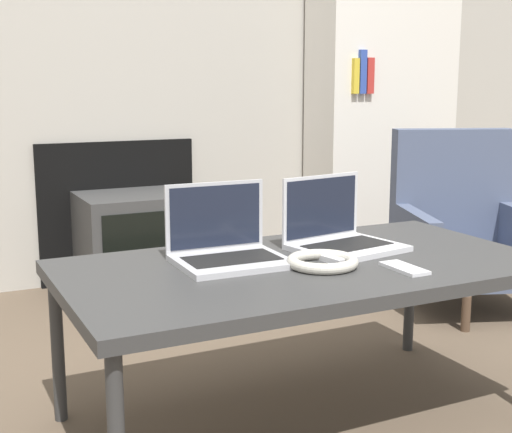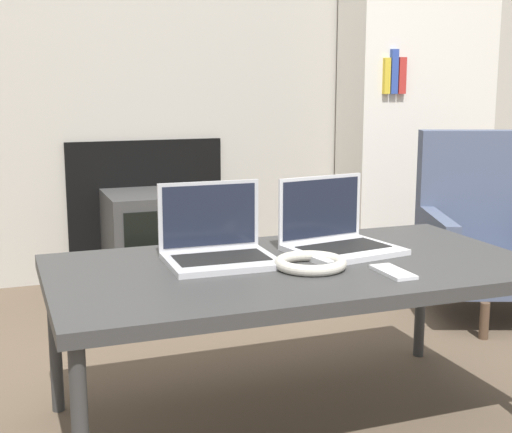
# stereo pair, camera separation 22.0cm
# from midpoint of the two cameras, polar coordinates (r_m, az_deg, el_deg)

# --- Properties ---
(wall_back) EXTENTS (7.00, 0.08, 2.60)m
(wall_back) POSITION_cam_midpoint_polar(r_m,az_deg,el_deg) (3.54, -12.61, 15.87)
(wall_back) COLOR #ADA89E
(wall_back) RESTS_ON ground_plane
(table) EXTENTS (1.31, 0.70, 0.47)m
(table) POSITION_cam_midpoint_polar(r_m,az_deg,el_deg) (1.96, 0.66, -4.67)
(table) COLOR #333333
(table) RESTS_ON ground_plane
(laptop_left) EXTENTS (0.30, 0.25, 0.21)m
(laptop_left) POSITION_cam_midpoint_polar(r_m,az_deg,el_deg) (1.96, -5.62, -2.39)
(laptop_left) COLOR #B2B2B7
(laptop_left) RESTS_ON table
(laptop_right) EXTENTS (0.33, 0.29, 0.21)m
(laptop_right) POSITION_cam_midpoint_polar(r_m,az_deg,el_deg) (2.11, 3.67, -1.42)
(laptop_right) COLOR silver
(laptop_right) RESTS_ON table
(headphones) EXTENTS (0.19, 0.19, 0.03)m
(headphones) POSITION_cam_midpoint_polar(r_m,az_deg,el_deg) (1.90, 2.04, -3.66)
(headphones) COLOR beige
(headphones) RESTS_ON table
(phone) EXTENTS (0.06, 0.14, 0.01)m
(phone) POSITION_cam_midpoint_polar(r_m,az_deg,el_deg) (1.89, 8.56, -4.15)
(phone) COLOR silver
(phone) RESTS_ON table
(tv) EXTENTS (0.46, 0.43, 0.45)m
(tv) POSITION_cam_midpoint_polar(r_m,az_deg,el_deg) (3.34, -11.76, -2.09)
(tv) COLOR #383838
(tv) RESTS_ON ground_plane
(armchair) EXTENTS (0.71, 0.73, 0.75)m
(armchair) POSITION_cam_midpoint_polar(r_m,az_deg,el_deg) (3.20, 14.21, -0.72)
(armchair) COLOR #47516B
(armchair) RESTS_ON ground_plane
(bookshelf) EXTENTS (0.78, 0.32, 1.63)m
(bookshelf) POSITION_cam_midpoint_polar(r_m,az_deg,el_deg) (3.91, 8.38, 8.56)
(bookshelf) COLOR silver
(bookshelf) RESTS_ON ground_plane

